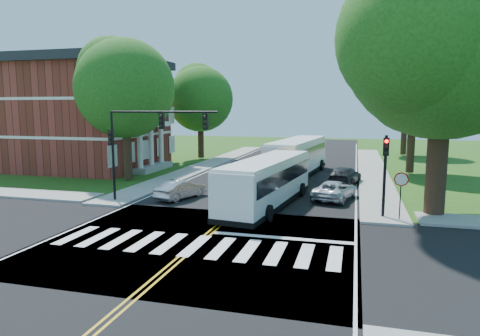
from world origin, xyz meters
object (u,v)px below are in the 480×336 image
(signal_nw, at_px, (145,134))
(dark_sedan, at_px, (344,176))
(signal_ne, at_px, (385,165))
(suv, at_px, (334,190))
(bus_follow, at_px, (298,156))
(bus_lead, at_px, (267,181))
(hatchback, at_px, (181,189))

(signal_nw, distance_m, dark_sedan, 15.98)
(signal_ne, relative_size, suv, 0.98)
(signal_ne, distance_m, bus_follow, 15.41)
(bus_follow, bearing_deg, dark_sedan, 144.67)
(signal_nw, distance_m, bus_lead, 8.01)
(hatchback, bearing_deg, signal_ne, -171.38)
(signal_ne, relative_size, bus_lead, 0.38)
(signal_ne, bearing_deg, bus_follow, 115.00)
(bus_lead, bearing_deg, bus_follow, -83.73)
(bus_follow, distance_m, dark_sedan, 5.69)
(bus_follow, relative_size, hatchback, 3.26)
(hatchback, bearing_deg, suv, -148.66)
(suv, bearing_deg, signal_nw, 34.33)
(signal_ne, xyz_separation_m, bus_lead, (-6.68, 1.38, -1.40))
(signal_nw, xyz_separation_m, suv, (11.25, 4.41, -3.75))
(bus_lead, height_order, hatchback, bus_lead)
(bus_lead, xyz_separation_m, dark_sedan, (4.37, 8.80, -0.85))
(dark_sedan, bearing_deg, signal_ne, 113.25)
(bus_lead, height_order, bus_follow, bus_follow)
(suv, bearing_deg, dark_sedan, -81.88)
(dark_sedan, bearing_deg, hatchback, 48.98)
(signal_nw, height_order, suv, signal_nw)
(bus_follow, bearing_deg, signal_ne, 121.47)
(bus_lead, distance_m, bus_follow, 12.54)
(signal_ne, xyz_separation_m, hatchback, (-12.64, 1.96, -2.31))
(bus_lead, xyz_separation_m, bus_follow, (0.19, 12.54, 0.15))
(signal_ne, height_order, hatchback, signal_ne)
(bus_follow, xyz_separation_m, hatchback, (-6.15, -11.96, -1.06))
(hatchback, bearing_deg, bus_follow, -99.78)
(signal_ne, height_order, dark_sedan, signal_ne)
(signal_ne, height_order, bus_lead, signal_ne)
(signal_ne, relative_size, bus_follow, 0.35)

